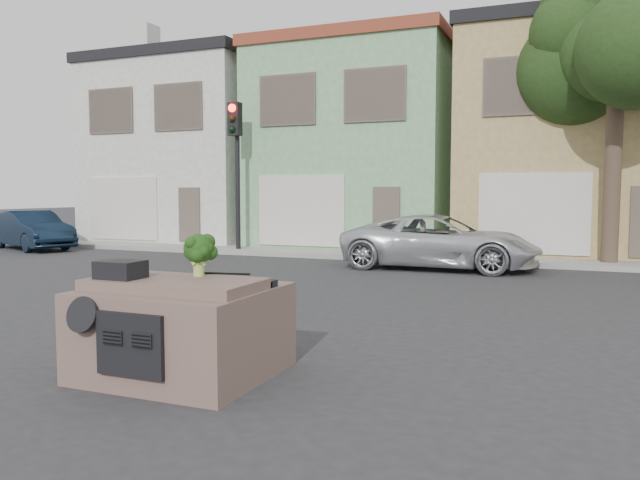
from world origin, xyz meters
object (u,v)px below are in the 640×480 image
Objects in this scene: traffic_signal at (236,178)px; navy_sedan at (33,249)px; broccoli at (199,255)px; silver_pickup at (440,269)px.

navy_sedan is at bearing -169.11° from traffic_signal.
silver_pickup is at bearing 86.83° from broccoli.
traffic_signal is 14.07m from broccoli.
broccoli is at bearing -61.81° from traffic_signal.
navy_sedan is at bearing 89.57° from silver_pickup.
silver_pickup is at bearing -69.06° from navy_sedan.
navy_sedan is 14.89m from silver_pickup.
traffic_signal is at bearing 77.72° from silver_pickup.
traffic_signal is 10.25× the size of broccoli.
traffic_signal is (7.67, 1.48, 2.55)m from navy_sedan.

